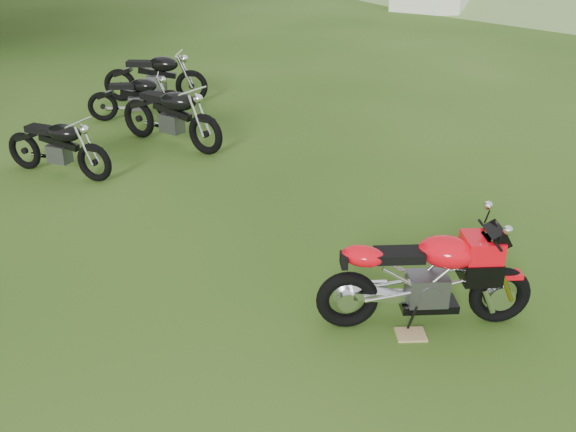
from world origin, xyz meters
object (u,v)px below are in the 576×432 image
(vintage_moto_d, at_px, (155,76))
(vintage_moto_c, at_px, (136,96))
(sport_motorcycle, at_px, (427,271))
(vintage_moto_a, at_px, (57,145))
(plywood_board, at_px, (411,335))
(vintage_moto_b, at_px, (170,114))

(vintage_moto_d, bearing_deg, vintage_moto_c, -92.41)
(sport_motorcycle, bearing_deg, vintage_moto_a, 137.84)
(vintage_moto_a, bearing_deg, sport_motorcycle, -16.47)
(sport_motorcycle, xyz_separation_m, vintage_moto_a, (-5.28, 2.11, -0.10))
(plywood_board, height_order, vintage_moto_d, vintage_moto_d)
(vintage_moto_b, distance_m, vintage_moto_c, 1.60)
(sport_motorcycle, height_order, plywood_board, sport_motorcycle)
(plywood_board, xyz_separation_m, vintage_moto_d, (-5.70, 6.13, 0.50))
(vintage_moto_c, xyz_separation_m, vintage_moto_d, (-0.23, 1.16, 0.09))
(plywood_board, relative_size, vintage_moto_b, 0.13)
(vintage_moto_c, bearing_deg, vintage_moto_a, -108.32)
(plywood_board, xyz_separation_m, vintage_moto_c, (-5.47, 4.97, 0.42))
(vintage_moto_a, bearing_deg, vintage_moto_b, 64.59)
(plywood_board, distance_m, vintage_moto_c, 7.41)
(sport_motorcycle, height_order, vintage_moto_a, sport_motorcycle)
(sport_motorcycle, xyz_separation_m, vintage_moto_b, (-4.33, 3.70, -0.03))
(sport_motorcycle, relative_size, vintage_moto_d, 0.94)
(vintage_moto_a, height_order, vintage_moto_d, vintage_moto_d)
(plywood_board, xyz_separation_m, vintage_moto_b, (-4.27, 3.92, 0.51))
(plywood_board, xyz_separation_m, vintage_moto_a, (-5.21, 2.33, 0.44))
(sport_motorcycle, xyz_separation_m, vintage_moto_c, (-5.54, 4.75, -0.12))
(vintage_moto_b, xyz_separation_m, vintage_moto_c, (-1.20, 1.06, -0.09))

